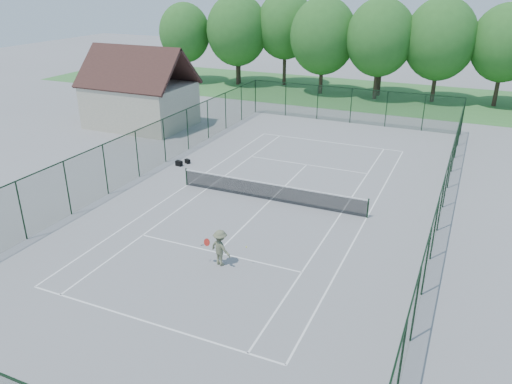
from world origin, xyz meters
TOP-DOWN VIEW (x-y plane):
  - ground at (0.00, 0.00)m, footprint 140.00×140.00m
  - grass_far at (0.00, 30.00)m, footprint 80.00×16.00m
  - court_lines at (0.00, 0.00)m, footprint 11.05×23.85m
  - tennis_net at (0.00, 0.00)m, footprint 11.08×0.08m
  - fence_enclosure at (0.00, 0.00)m, footprint 18.05×36.05m
  - utility_building at (-16.00, 10.00)m, footprint 8.60×6.27m
  - tree_line_far at (0.00, 30.00)m, footprint 39.40×6.40m
  - sports_bag_a at (-7.76, 2.71)m, footprint 0.48×0.32m
  - sports_bag_b at (-7.49, 3.36)m, footprint 0.43×0.35m
  - tennis_player at (0.64, -7.23)m, footprint 1.95×0.93m

SIDE VIEW (x-z plane):
  - ground at x=0.00m, z-range 0.00..0.00m
  - court_lines at x=0.00m, z-range 0.00..0.01m
  - grass_far at x=0.00m, z-range 0.00..0.01m
  - sports_bag_b at x=-7.49m, z-range 0.00..0.29m
  - sports_bag_a at x=-7.76m, z-range 0.00..0.36m
  - tennis_net at x=0.00m, z-range 0.03..1.13m
  - tennis_player at x=0.64m, z-range 0.00..1.67m
  - fence_enclosure at x=0.00m, z-range 0.05..3.07m
  - utility_building at x=-16.00m, z-range -0.20..6.44m
  - tree_line_far at x=0.00m, z-range 1.14..10.84m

